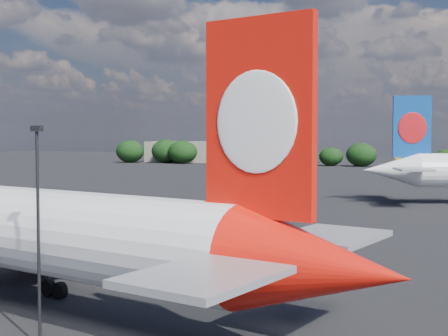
% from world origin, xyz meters
% --- Properties ---
extents(ground, '(500.00, 500.00, 0.00)m').
position_xyz_m(ground, '(0.00, 60.00, 0.00)').
color(ground, black).
rests_on(ground, ground).
extents(qantas_airliner, '(47.44, 45.37, 15.58)m').
position_xyz_m(qantas_airliner, '(6.80, -0.73, 4.75)').
color(qantas_airliner, white).
rests_on(qantas_airliner, ground).
extents(apron_lamp_post, '(0.55, 0.30, 10.88)m').
position_xyz_m(apron_lamp_post, '(13.42, -6.03, 6.09)').
color(apron_lamp_post, black).
rests_on(apron_lamp_post, ground).
extents(terminal_building, '(42.00, 16.00, 8.00)m').
position_xyz_m(terminal_building, '(-65.00, 192.00, 4.00)').
color(terminal_building, gray).
rests_on(terminal_building, ground).
extents(highway_sign, '(6.00, 0.30, 4.50)m').
position_xyz_m(highway_sign, '(-18.00, 176.00, 3.13)').
color(highway_sign, '#135F1E').
rests_on(highway_sign, ground).
extents(billboard_yellow, '(5.00, 0.30, 5.50)m').
position_xyz_m(billboard_yellow, '(12.00, 182.00, 3.87)').
color(billboard_yellow, '#EBA314').
rests_on(billboard_yellow, ground).
extents(horizon_treeline, '(206.98, 15.21, 8.91)m').
position_xyz_m(horizon_treeline, '(3.73, 178.92, 3.90)').
color(horizon_treeline, black).
rests_on(horizon_treeline, ground).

